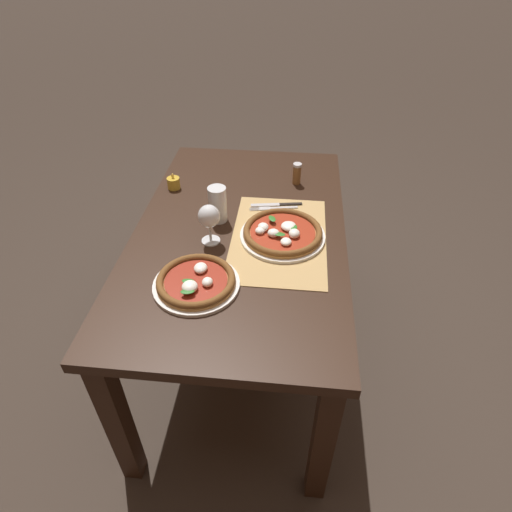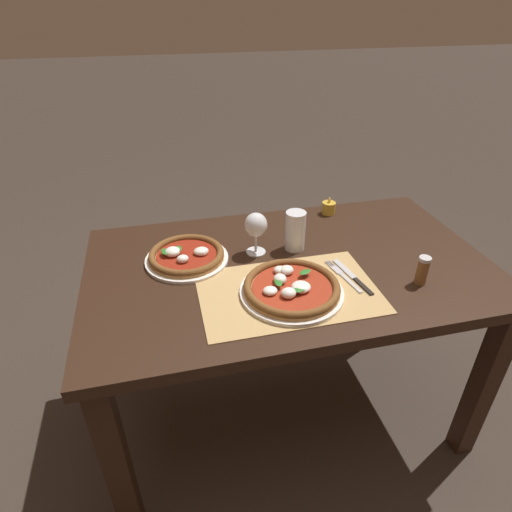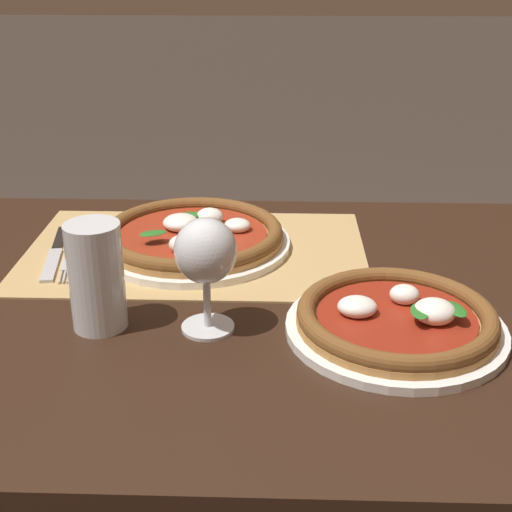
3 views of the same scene
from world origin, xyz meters
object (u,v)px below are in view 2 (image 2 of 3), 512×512
at_px(wine_glass, 256,226).
at_px(pint_glass, 295,231).
at_px(fork, 343,276).
at_px(knife, 352,276).
at_px(votive_candle, 329,208).
at_px(pepper_shaker, 422,270).
at_px(pizza_near, 291,288).
at_px(pizza_far, 187,256).

distance_m(wine_glass, pint_glass, 0.15).
xyz_separation_m(fork, knife, (0.03, -0.01, 0.00)).
distance_m(pint_glass, votive_candle, 0.33).
relative_size(pint_glass, pepper_shaker, 1.49).
xyz_separation_m(fork, votive_candle, (0.13, 0.45, 0.02)).
height_order(pint_glass, knife, pint_glass).
bearing_deg(fork, pizza_near, -166.09).
bearing_deg(wine_glass, fork, -41.93).
bearing_deg(fork, pint_glass, 114.78).
bearing_deg(wine_glass, pint_glass, -1.71).
height_order(fork, pepper_shaker, pepper_shaker).
bearing_deg(pint_glass, votive_candle, 46.57).
bearing_deg(pepper_shaker, pizza_far, 156.70).
height_order(pizza_far, pepper_shaker, pepper_shaker).
relative_size(pizza_near, fork, 1.61).
bearing_deg(knife, wine_glass, 139.89).
height_order(wine_glass, fork, wine_glass).
relative_size(knife, votive_candle, 2.99).
bearing_deg(votive_candle, wine_glass, -147.58).
height_order(fork, knife, knife).
bearing_deg(pizza_far, pint_glass, -0.95).
relative_size(pizza_far, wine_glass, 1.85).
distance_m(fork, pepper_shaker, 0.25).
bearing_deg(wine_glass, pizza_far, 179.49).
distance_m(pizza_far, fork, 0.53).
height_order(wine_glass, votive_candle, wine_glass).
relative_size(wine_glass, knife, 0.72).
height_order(pint_glass, votive_candle, pint_glass).
relative_size(fork, pepper_shaker, 2.06).
distance_m(wine_glass, votive_candle, 0.45).
bearing_deg(pint_glass, pizza_far, 179.05).
distance_m(wine_glass, knife, 0.37).
bearing_deg(pepper_shaker, pint_glass, 137.18).
distance_m(wine_glass, pepper_shaker, 0.56).
relative_size(pizza_near, pizza_far, 1.12).
bearing_deg(votive_candle, pepper_shaker, -79.67).
distance_m(pizza_near, pizza_far, 0.40).
bearing_deg(knife, votive_candle, 77.87).
bearing_deg(pizza_near, fork, 13.91).
height_order(wine_glass, knife, wine_glass).
xyz_separation_m(pizza_far, wine_glass, (0.25, -0.00, 0.09)).
bearing_deg(pizza_near, knife, 9.44).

